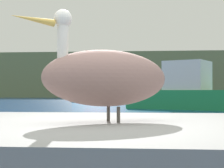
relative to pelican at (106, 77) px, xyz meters
name	(u,v)px	position (x,y,z in m)	size (l,w,h in m)	color
hillside_backdrop	(143,76)	(-0.01, 65.09, 2.71)	(140.00, 12.87, 7.79)	#6B7A51
pelican	(106,77)	(0.00, 0.00, 0.00)	(1.34, 1.08, 0.93)	gray
fishing_boat_green	(190,92)	(2.96, 19.24, -0.18)	(7.78, 5.57, 3.65)	#1E8C4C
fishing_boat_teal	(109,94)	(-3.21, 32.58, -0.36)	(8.03, 5.61, 4.55)	teal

